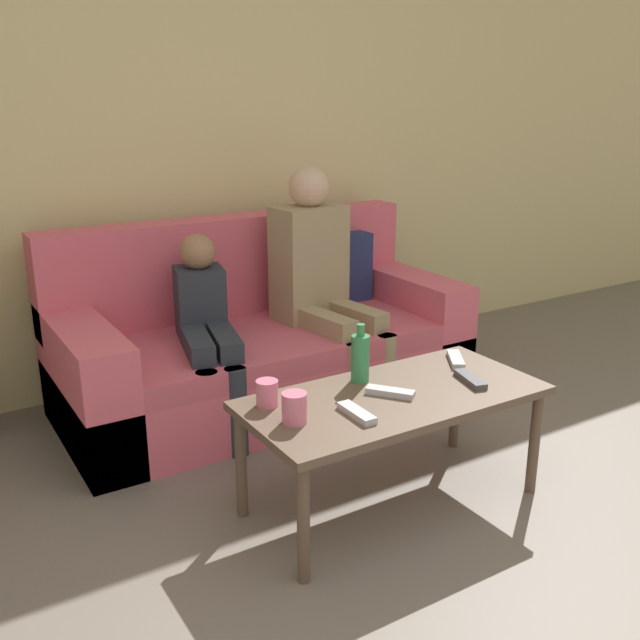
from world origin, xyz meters
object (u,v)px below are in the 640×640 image
(coffee_table, at_px, (394,405))
(bottle, at_px, (360,357))
(person_adult, at_px, (319,271))
(person_child, at_px, (206,325))
(tv_remote_2, at_px, (357,413))
(cup_far, at_px, (267,393))
(cup_near, at_px, (294,408))
(tv_remote_0, at_px, (470,379))
(tv_remote_3, at_px, (456,359))
(couch, at_px, (262,344))
(tv_remote_1, at_px, (390,392))

(coffee_table, xyz_separation_m, bottle, (-0.03, 0.16, 0.14))
(person_adult, bearing_deg, person_child, 177.76)
(person_adult, distance_m, tv_remote_2, 1.22)
(coffee_table, xyz_separation_m, cup_far, (-0.42, 0.15, 0.09))
(cup_near, height_order, cup_far, cup_near)
(coffee_table, distance_m, cup_near, 0.42)
(tv_remote_0, relative_size, tv_remote_3, 1.05)
(cup_near, relative_size, cup_far, 1.13)
(bottle, bearing_deg, tv_remote_2, -126.83)
(tv_remote_0, height_order, bottle, bottle)
(person_adult, bearing_deg, tv_remote_0, -98.03)
(coffee_table, xyz_separation_m, tv_remote_0, (0.30, -0.06, 0.06))
(couch, height_order, tv_remote_1, couch)
(person_child, height_order, bottle, person_child)
(person_adult, relative_size, tv_remote_3, 6.65)
(cup_near, relative_size, tv_remote_1, 0.62)
(tv_remote_3, bearing_deg, cup_near, -136.75)
(couch, bearing_deg, tv_remote_1, -93.10)
(tv_remote_0, bearing_deg, bottle, 161.26)
(tv_remote_0, height_order, tv_remote_3, same)
(person_child, xyz_separation_m, tv_remote_3, (0.70, -0.83, -0.03))
(tv_remote_3, relative_size, bottle, 0.77)
(cup_near, bearing_deg, cup_far, 94.45)
(cup_near, height_order, tv_remote_3, cup_near)
(person_adult, distance_m, cup_far, 1.14)
(couch, height_order, coffee_table, couch)
(coffee_table, height_order, tv_remote_0, tv_remote_0)
(person_adult, distance_m, tv_remote_1, 1.07)
(couch, height_order, cup_far, couch)
(tv_remote_0, xyz_separation_m, bottle, (-0.34, 0.22, 0.08))
(person_child, bearing_deg, tv_remote_0, -45.80)
(couch, relative_size, coffee_table, 1.78)
(person_adult, height_order, bottle, person_adult)
(couch, height_order, person_adult, person_adult)
(couch, bearing_deg, person_adult, -17.91)
(couch, xyz_separation_m, cup_far, (-0.46, -0.94, 0.20))
(person_adult, relative_size, tv_remote_0, 6.33)
(tv_remote_0, distance_m, tv_remote_2, 0.52)
(couch, distance_m, tv_remote_2, 1.21)
(tv_remote_2, height_order, bottle, bottle)
(tv_remote_2, bearing_deg, person_adult, 65.24)
(tv_remote_2, xyz_separation_m, bottle, (0.18, 0.24, 0.08))
(coffee_table, height_order, tv_remote_2, tv_remote_2)
(tv_remote_1, xyz_separation_m, tv_remote_3, (0.42, 0.12, 0.00))
(coffee_table, bearing_deg, cup_near, -177.87)
(person_child, relative_size, cup_far, 9.53)
(cup_near, bearing_deg, couch, 67.79)
(person_adult, distance_m, bottle, 0.92)
(person_child, distance_m, cup_near, 0.97)
(tv_remote_2, bearing_deg, person_child, 95.88)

